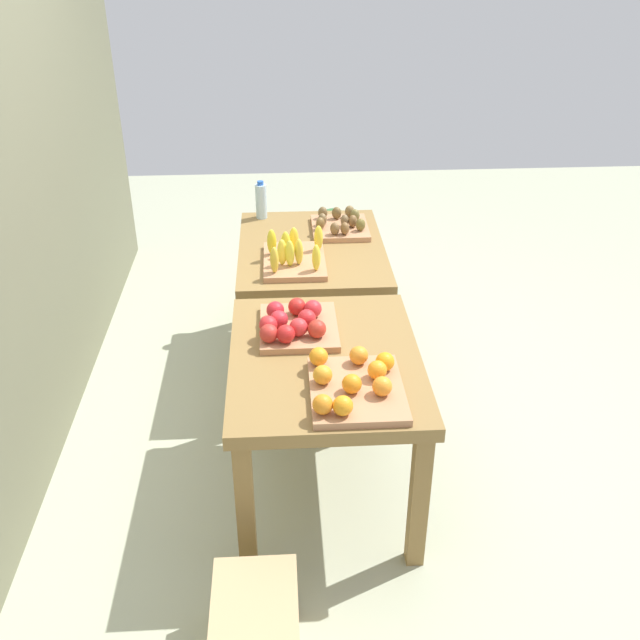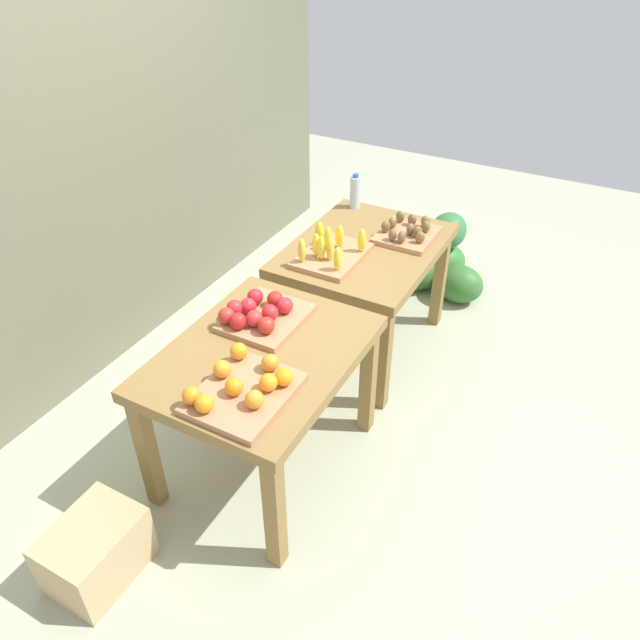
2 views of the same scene
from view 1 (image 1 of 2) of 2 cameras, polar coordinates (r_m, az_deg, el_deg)
ground_plane at (r=3.91m, az=-0.19°, el=-7.32°), size 8.00×8.00×0.00m
display_table_left at (r=3.09m, az=0.40°, el=-4.43°), size 1.04×0.80×0.73m
display_table_right at (r=4.07m, az=-0.66°, el=4.49°), size 1.04×0.80×0.73m
orange_bin at (r=2.79m, az=2.72°, el=-5.06°), size 0.44×0.37×0.11m
apple_bin at (r=3.17m, az=-2.02°, el=-0.30°), size 0.40×0.36×0.11m
banana_crate at (r=3.78m, az=-2.09°, el=5.02°), size 0.44×0.33×0.17m
kiwi_bin at (r=4.21m, az=1.59°, el=7.48°), size 0.36×0.32×0.10m
water_bottle at (r=4.38m, az=-4.65°, el=9.32°), size 0.07×0.07×0.23m
watermelon_pile at (r=5.09m, az=1.45°, el=4.64°), size 0.62×0.67×0.53m
cardboard_produce_box at (r=2.78m, az=-5.04°, el=-23.09°), size 0.40×0.30×0.30m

